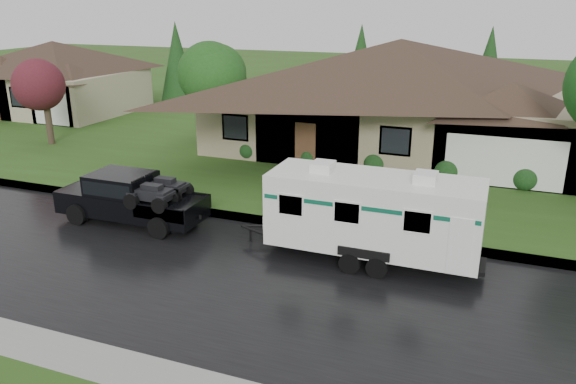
{
  "coord_description": "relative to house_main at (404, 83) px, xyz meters",
  "views": [
    {
      "loc": [
        7.12,
        -14.87,
        7.54
      ],
      "look_at": [
        0.6,
        2.0,
        1.36
      ],
      "focal_mm": 35.0,
      "sensor_mm": 36.0,
      "label": 1
    }
  ],
  "objects": [
    {
      "name": "house_main",
      "position": [
        0.0,
        0.0,
        0.0
      ],
      "size": [
        19.44,
        10.8,
        6.9
      ],
      "color": "gray",
      "rests_on": "lawn"
    },
    {
      "name": "tree_left_green",
      "position": [
        -8.39,
        -4.38,
        0.41
      ],
      "size": [
        3.36,
        3.36,
        5.56
      ],
      "color": "#382B1E",
      "rests_on": "lawn"
    },
    {
      "name": "shrub_row",
      "position": [
        -0.29,
        -4.54,
        -2.94
      ],
      "size": [
        13.6,
        1.0,
        1.0
      ],
      "color": "#143814",
      "rests_on": "lawn"
    },
    {
      "name": "tree_red",
      "position": [
        -17.93,
        -5.57,
        -0.31
      ],
      "size": [
        2.73,
        2.73,
        4.52
      ],
      "color": "#382B1E",
      "rests_on": "lawn"
    },
    {
      "name": "pickup_truck",
      "position": [
        -7.21,
        -13.25,
        -2.63
      ],
      "size": [
        5.36,
        2.04,
        1.79
      ],
      "color": "black",
      "rests_on": "ground"
    },
    {
      "name": "ground",
      "position": [
        -2.29,
        -13.84,
        -3.59
      ],
      "size": [
        140.0,
        140.0,
        0.0
      ],
      "primitive_type": "plane",
      "color": "#2B4B17",
      "rests_on": "ground"
    },
    {
      "name": "lawn",
      "position": [
        -2.29,
        1.16,
        -3.52
      ],
      "size": [
        140.0,
        26.0,
        0.15
      ],
      "primitive_type": "cube",
      "color": "#2B4B17",
      "rests_on": "ground"
    },
    {
      "name": "travel_trailer",
      "position": [
        1.59,
        -13.25,
        -2.02
      ],
      "size": [
        6.61,
        2.32,
        2.97
      ],
      "color": "white",
      "rests_on": "ground"
    },
    {
      "name": "road",
      "position": [
        -2.29,
        -15.84,
        -3.59
      ],
      "size": [
        140.0,
        8.0,
        0.01
      ],
      "primitive_type": "cube",
      "color": "black",
      "rests_on": "ground"
    },
    {
      "name": "curb",
      "position": [
        -2.29,
        -11.59,
        -3.52
      ],
      "size": [
        140.0,
        0.5,
        0.15
      ],
      "primitive_type": "cube",
      "color": "gray",
      "rests_on": "ground"
    },
    {
      "name": "house_far",
      "position": [
        -24.07,
        2.02,
        -0.62
      ],
      "size": [
        10.8,
        8.64,
        5.8
      ],
      "color": "tan",
      "rests_on": "lawn"
    }
  ]
}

